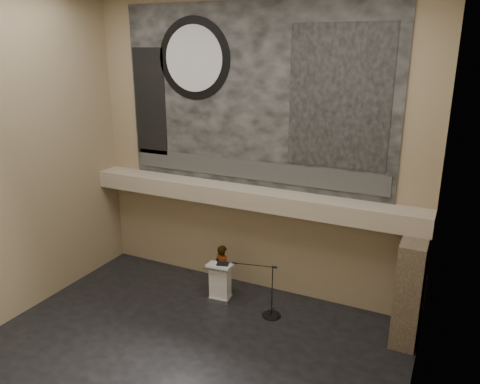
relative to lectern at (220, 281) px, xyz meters
The scene contains 20 objects.
floor 2.87m from the lectern, 81.17° to the right, with size 10.00×10.00×0.00m, color black.
wall_back 3.92m from the lectern, 70.54° to the left, with size 10.00×0.02×8.50m, color #8F7F5B.
wall_front 7.73m from the lectern, 86.36° to the right, with size 10.00×0.02×8.50m, color #8F7F5B.
wall_left 6.50m from the lectern, 148.69° to the right, with size 0.02×8.00×8.50m, color #8F7F5B.
wall_right 7.13m from the lectern, 27.09° to the right, with size 0.02×8.00×8.50m, color #8F7F5B.
soffit 2.57m from the lectern, 62.29° to the left, with size 10.00×0.80×0.50m, color tan.
sprinkler_left 2.54m from the lectern, 146.56° to the left, with size 0.04×0.04×0.06m, color #B2893D.
sprinkler_right 3.24m from the lectern, 18.31° to the left, with size 0.04×0.04×0.06m, color #B2893D.
banner 5.30m from the lectern, 70.09° to the left, with size 8.00×0.05×5.00m, color black.
banner_text_strip 3.33m from the lectern, 69.45° to the left, with size 7.76×0.02×0.55m, color #303030.
banner_clock_rim 6.40m from the lectern, 139.92° to the left, with size 2.30×2.30×0.02m, color black.
banner_clock_face 6.40m from the lectern, 140.41° to the left, with size 1.84×1.84×0.02m, color silver.
banner_building_print 6.07m from the lectern, 22.13° to the left, with size 2.60×0.02×3.60m, color black.
banner_brick_print 5.80m from the lectern, 158.80° to the left, with size 1.10×0.02×3.20m, color black.
stone_pier 5.16m from the lectern, ahead, with size 0.60×1.40×2.70m, color #443729.
lectern is the anchor object (origin of this frame).
binder 0.57m from the lectern, ahead, with size 0.33×0.27×0.04m, color black.
papers 0.55m from the lectern, 161.64° to the right, with size 0.20×0.27×0.01m, color white.
speaker_person 0.40m from the lectern, 104.87° to the left, with size 0.56×0.37×1.53m, color white.
mic_stand 1.70m from the lectern, ahead, with size 1.33×0.52×1.51m.
Camera 1 is at (5.34, -7.85, 7.06)m, focal length 35.00 mm.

